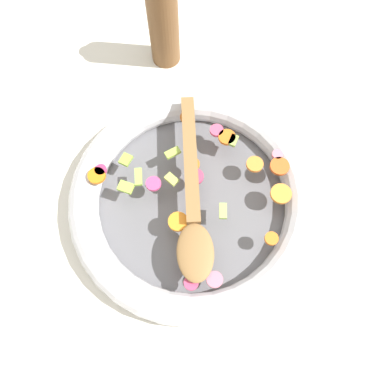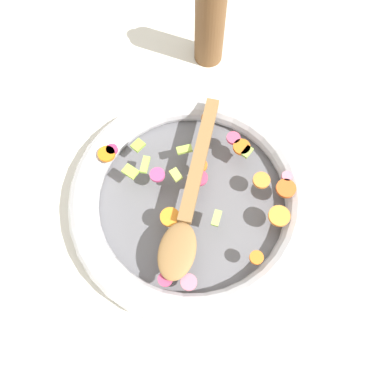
% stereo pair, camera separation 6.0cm
% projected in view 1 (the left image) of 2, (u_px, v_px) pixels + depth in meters
% --- Properties ---
extents(ground_plane, '(4.00, 4.00, 0.00)m').
position_uv_depth(ground_plane, '(192.00, 203.00, 0.65)').
color(ground_plane, silver).
extents(skillet, '(0.41, 0.41, 0.05)m').
position_uv_depth(skillet, '(192.00, 198.00, 0.63)').
color(skillet, slate).
rests_on(skillet, ground_plane).
extents(chopped_vegetables, '(0.31, 0.34, 0.01)m').
position_uv_depth(chopped_vegetables, '(203.00, 181.00, 0.61)').
color(chopped_vegetables, orange).
rests_on(chopped_vegetables, skillet).
extents(wooden_spoon, '(0.32, 0.12, 0.01)m').
position_uv_depth(wooden_spoon, '(193.00, 202.00, 0.58)').
color(wooden_spoon, olive).
rests_on(wooden_spoon, chopped_vegetables).
extents(pepper_mill, '(0.06, 0.06, 0.21)m').
position_uv_depth(pepper_mill, '(163.00, 20.00, 0.68)').
color(pepper_mill, brown).
rests_on(pepper_mill, ground_plane).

